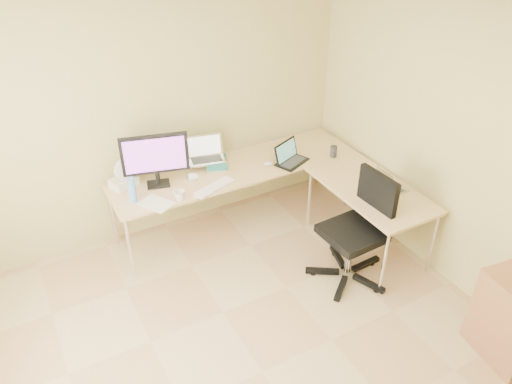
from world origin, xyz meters
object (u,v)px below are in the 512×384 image
monitor (156,160)px  laptop_return (393,181)px  mug (180,196)px  desk_fan (125,173)px  keyboard (215,187)px  desk_main (237,196)px  desk_return (367,218)px  laptop_black (292,153)px  office_chair (352,235)px  laptop_center (206,150)px  water_bottle (132,190)px

monitor → laptop_return: 2.28m
mug → desk_fan: 0.62m
laptop_return → keyboard: bearing=61.6°
desk_main → monitor: bearing=175.9°
keyboard → desk_return: bearing=-48.2°
laptop_black → monitor: bearing=146.3°
desk_return → office_chair: size_ratio=1.19×
desk_return → laptop_center: (-1.22, 1.20, 0.54)m
desk_return → desk_fan: desk_fan is taller
laptop_center → water_bottle: bearing=-148.2°
desk_main → laptop_return: laptop_return is taller
desk_main → monitor: (-0.83, 0.06, 0.64)m
water_bottle → monitor: bearing=29.1°
desk_return → office_chair: bearing=-147.1°
laptop_center → mug: bearing=-122.3°
keyboard → laptop_return: 1.72m
laptop_return → desk_main: bearing=46.6°
desk_return → monitor: bearing=149.5°
mug → laptop_return: (1.86, -0.81, 0.05)m
monitor → laptop_black: bearing=4.1°
desk_main → desk_fan: bearing=169.7°
mug → office_chair: size_ratio=0.10×
mug → desk_fan: desk_fan is taller
keyboard → office_chair: bearing=-67.4°
laptop_return → office_chair: office_chair is taller
desk_main → office_chair: office_chair is taller
laptop_center → laptop_black: size_ratio=1.08×
desk_return → keyboard: keyboard is taller
laptop_black → laptop_return: bearing=-81.5°
mug → water_bottle: 0.44m
office_chair → laptop_center: bearing=115.4°
monitor → office_chair: size_ratio=0.58×
monitor → desk_fan: 0.34m
desk_main → desk_fan: desk_fan is taller
laptop_return → mug: bearing=67.7°
laptop_black → water_bottle: bearing=153.7°
water_bottle → laptop_black: bearing=-3.1°
water_bottle → laptop_return: (2.25, -1.00, -0.03)m
laptop_black → laptop_return: (0.56, -0.91, -0.01)m
mug → office_chair: 1.64m
laptop_center → water_bottle: 0.94m
keyboard → water_bottle: (-0.76, 0.16, 0.11)m
laptop_return → water_bottle: bearing=67.2°
desk_fan → monitor: bearing=-47.4°
keyboard → water_bottle: bearing=149.1°
keyboard → laptop_black: bearing=-15.5°
desk_main → keyboard: (-0.37, -0.26, 0.38)m
laptop_center → office_chair: office_chair is taller
desk_main → mug: 0.90m
keyboard → laptop_return: laptop_return is taller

